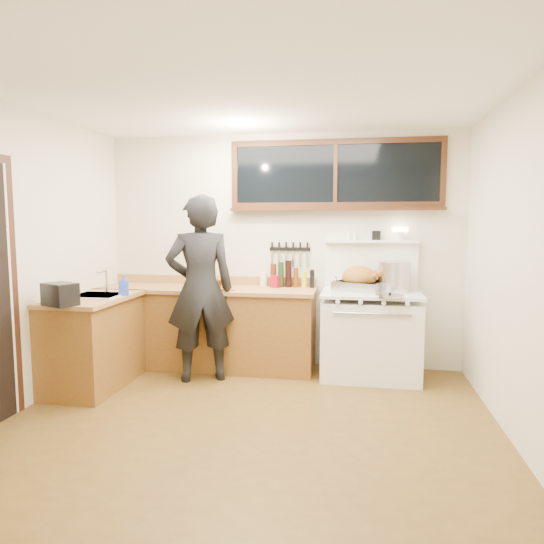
% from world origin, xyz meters
% --- Properties ---
extents(ground_plane, '(4.00, 3.50, 0.02)m').
position_xyz_m(ground_plane, '(0.00, 0.00, -0.01)').
color(ground_plane, '#533A15').
extents(room_shell, '(4.10, 3.60, 2.65)m').
position_xyz_m(room_shell, '(0.00, 0.00, 1.65)').
color(room_shell, beige).
rests_on(room_shell, ground).
extents(counter_back, '(2.44, 0.64, 1.00)m').
position_xyz_m(counter_back, '(-0.80, 1.45, 0.45)').
color(counter_back, brown).
rests_on(counter_back, ground).
extents(counter_left, '(0.64, 1.09, 0.90)m').
position_xyz_m(counter_left, '(-1.70, 0.62, 0.45)').
color(counter_left, brown).
rests_on(counter_left, ground).
extents(sink_unit, '(0.50, 0.45, 0.37)m').
position_xyz_m(sink_unit, '(-1.68, 0.70, 0.85)').
color(sink_unit, white).
rests_on(sink_unit, counter_left).
extents(vintage_stove, '(1.02, 0.74, 1.57)m').
position_xyz_m(vintage_stove, '(1.00, 1.41, 0.47)').
color(vintage_stove, white).
rests_on(vintage_stove, ground).
extents(back_window, '(2.32, 0.13, 0.77)m').
position_xyz_m(back_window, '(0.60, 1.72, 2.06)').
color(back_window, black).
rests_on(back_window, room_shell).
extents(knife_strip, '(0.46, 0.03, 0.28)m').
position_xyz_m(knife_strip, '(0.10, 1.73, 1.31)').
color(knife_strip, black).
rests_on(knife_strip, room_shell).
extents(man, '(0.82, 0.69, 1.90)m').
position_xyz_m(man, '(-0.72, 1.01, 0.95)').
color(man, black).
rests_on(man, ground).
extents(soap_bottle, '(0.12, 0.12, 0.20)m').
position_xyz_m(soap_bottle, '(-1.43, 0.76, 1.00)').
color(soap_bottle, blue).
rests_on(soap_bottle, counter_left).
extents(toaster, '(0.34, 0.30, 0.20)m').
position_xyz_m(toaster, '(-1.70, 0.12, 1.00)').
color(toaster, black).
rests_on(toaster, counter_left).
extents(cutting_board, '(0.52, 0.46, 0.14)m').
position_xyz_m(cutting_board, '(-0.67, 1.31, 0.95)').
color(cutting_board, '#A97743').
rests_on(cutting_board, counter_back).
extents(roast_turkey, '(0.59, 0.53, 0.26)m').
position_xyz_m(roast_turkey, '(0.88, 1.50, 1.00)').
color(roast_turkey, silver).
rests_on(roast_turkey, vintage_stove).
extents(stockpot, '(0.42, 0.42, 0.32)m').
position_xyz_m(stockpot, '(1.23, 1.49, 1.06)').
color(stockpot, silver).
rests_on(stockpot, vintage_stove).
extents(saucepan, '(0.18, 0.28, 0.11)m').
position_xyz_m(saucepan, '(1.05, 1.70, 0.96)').
color(saucepan, silver).
rests_on(saucepan, vintage_stove).
extents(pot_lid, '(0.36, 0.36, 0.04)m').
position_xyz_m(pot_lid, '(1.17, 1.10, 0.91)').
color(pot_lid, silver).
rests_on(pot_lid, vintage_stove).
extents(coffee_tin, '(0.11, 0.10, 0.14)m').
position_xyz_m(coffee_tin, '(-0.04, 1.58, 0.97)').
color(coffee_tin, maroon).
rests_on(coffee_tin, counter_back).
extents(pitcher, '(0.09, 0.09, 0.16)m').
position_xyz_m(pitcher, '(-0.19, 1.68, 0.98)').
color(pitcher, white).
rests_on(pitcher, counter_back).
extents(bottle_cluster, '(0.49, 0.07, 0.30)m').
position_xyz_m(bottle_cluster, '(0.10, 1.63, 1.03)').
color(bottle_cluster, black).
rests_on(bottle_cluster, counter_back).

